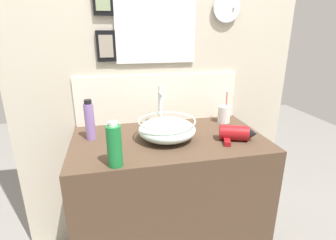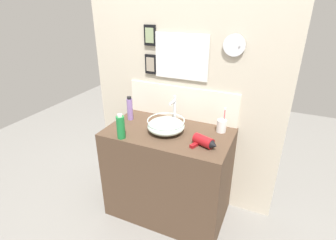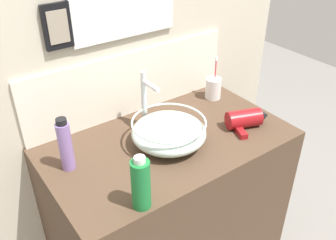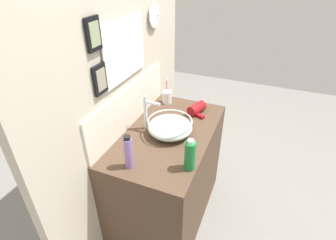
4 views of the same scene
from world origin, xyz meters
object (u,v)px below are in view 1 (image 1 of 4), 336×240
at_px(glass_bowl_sink, 167,129).
at_px(faucet, 161,104).
at_px(hair_drier, 237,133).
at_px(spray_bottle, 90,121).
at_px(toothbrush_cup, 224,114).
at_px(soap_dispenser, 114,145).

xyz_separation_m(glass_bowl_sink, faucet, (0.00, 0.17, 0.09)).
height_order(hair_drier, spray_bottle, spray_bottle).
distance_m(toothbrush_cup, soap_dispenser, 0.79).
distance_m(faucet, spray_bottle, 0.40).
distance_m(soap_dispenser, spray_bottle, 0.34).
distance_m(hair_drier, soap_dispenser, 0.64).
bearing_deg(soap_dispenser, glass_bowl_sink, 39.86).
distance_m(toothbrush_cup, spray_bottle, 0.80).
relative_size(soap_dispenser, spray_bottle, 0.93).
relative_size(glass_bowl_sink, hair_drier, 1.47).
bearing_deg(faucet, spray_bottle, -169.34).
xyz_separation_m(faucet, hair_drier, (0.35, -0.26, -0.11)).
xyz_separation_m(toothbrush_cup, spray_bottle, (-0.79, -0.10, 0.05)).
relative_size(glass_bowl_sink, soap_dispenser, 1.51).
height_order(hair_drier, soap_dispenser, soap_dispenser).
bearing_deg(spray_bottle, toothbrush_cup, 6.93).
bearing_deg(hair_drier, faucet, 143.63).
height_order(faucet, soap_dispenser, faucet).
bearing_deg(faucet, hair_drier, -36.37).
bearing_deg(toothbrush_cup, faucet, -176.74).
height_order(soap_dispenser, spray_bottle, spray_bottle).
distance_m(faucet, toothbrush_cup, 0.41).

